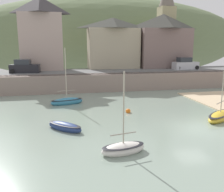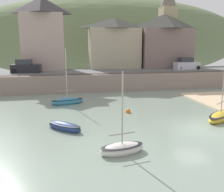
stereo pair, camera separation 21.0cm
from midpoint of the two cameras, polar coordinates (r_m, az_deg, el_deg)
The scene contains 13 objects.
quay_seawall at distance 36.61m, azimuth 5.00°, elevation 3.67°, with size 48.00×9.40×2.40m.
hillside_backdrop at distance 73.74m, azimuth -0.70°, elevation 12.84°, with size 80.00×44.00×22.37m.
waterfront_building_left at distance 42.65m, azimuth -15.30°, elevation 13.63°, with size 6.73×5.84×11.33m.
waterfront_building_centre at distance 43.43m, azimuth 0.67°, elevation 12.01°, with size 8.76×4.55×8.39m.
waterfront_building_right at distance 46.09m, azimuth 11.91°, elevation 12.25°, with size 9.07×6.02×9.17m.
church_with_spire at distance 50.79m, azimuth 12.66°, elevation 16.04°, with size 3.00×3.00×15.73m.
sailboat_far_left at distance 19.79m, azimuth -10.46°, elevation -6.87°, with size 3.00×2.93×0.79m.
rowboat_small_beached at distance 15.55m, azimuth 2.69°, elevation -11.84°, with size 2.99×1.71×5.16m.
fishing_boat_green at distance 24.04m, azimuth 23.71°, elevation -4.26°, with size 4.27×3.64×4.55m.
sailboat_tall_mast at distance 28.01m, azimuth -9.94°, elevation -1.17°, with size 3.76×2.08×6.30m.
parked_car_near_slipway at distance 38.52m, azimuth -18.90°, elevation 6.25°, with size 4.25×2.10×1.95m.
parked_car_by_wall at distance 43.08m, azimuth 16.73°, elevation 6.91°, with size 4.17×1.86×1.95m.
mooring_buoy at distance 24.22m, azimuth 3.97°, elevation -3.47°, with size 0.48×0.48×0.48m.
Camera 2 is at (-9.95, -17.34, 6.52)m, focal length 40.14 mm.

